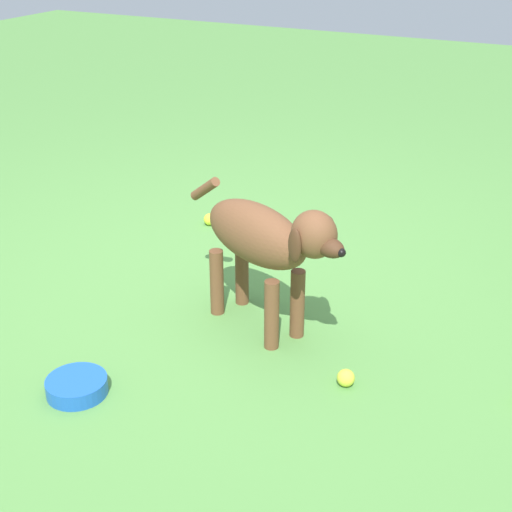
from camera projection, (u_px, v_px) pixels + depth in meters
name	position (u px, v px, depth m)	size (l,w,h in m)	color
ground	(241.00, 295.00, 3.33)	(14.00, 14.00, 0.00)	#548C42
dog	(265.00, 240.00, 2.89)	(0.84, 0.44, 0.61)	brown
tennis_ball_1	(346.00, 378.00, 2.70)	(0.07, 0.07, 0.07)	#D2DC3A
tennis_ball_2	(210.00, 219.00, 4.03)	(0.07, 0.07, 0.07)	#D1DC30
water_bowl	(77.00, 386.00, 2.66)	(0.22, 0.22, 0.06)	blue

